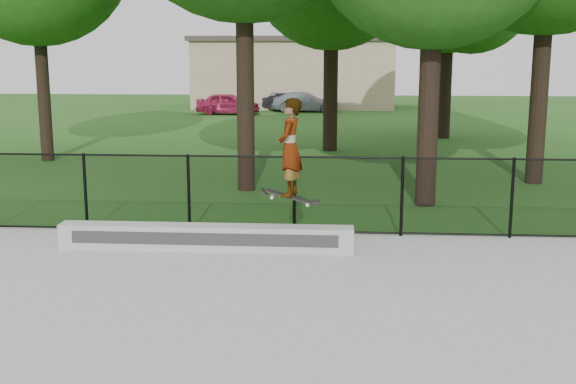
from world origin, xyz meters
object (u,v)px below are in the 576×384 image
at_px(grind_ledge, 206,237).
at_px(skater_airborne, 290,149).
at_px(car_a, 228,104).
at_px(car_c, 305,102).
at_px(car_b, 290,102).

height_order(grind_ledge, skater_airborne, skater_airborne).
bearing_deg(car_a, skater_airborne, -165.44).
bearing_deg(car_c, car_b, 49.31).
bearing_deg(car_c, car_a, 117.67).
xyz_separation_m(grind_ledge, car_c, (0.30, 29.53, 0.28)).
distance_m(car_b, skater_airborne, 30.54).
xyz_separation_m(car_a, car_b, (3.18, 2.92, -0.08)).
bearing_deg(skater_airborne, car_b, 93.96).
relative_size(car_b, car_c, 0.80).
bearing_deg(grind_ledge, car_a, 97.92).
distance_m(car_a, car_b, 4.32).
relative_size(car_a, car_b, 1.23).
height_order(grind_ledge, car_c, car_c).
distance_m(grind_ledge, car_a, 27.70).
bearing_deg(car_a, grind_ledge, -168.40).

